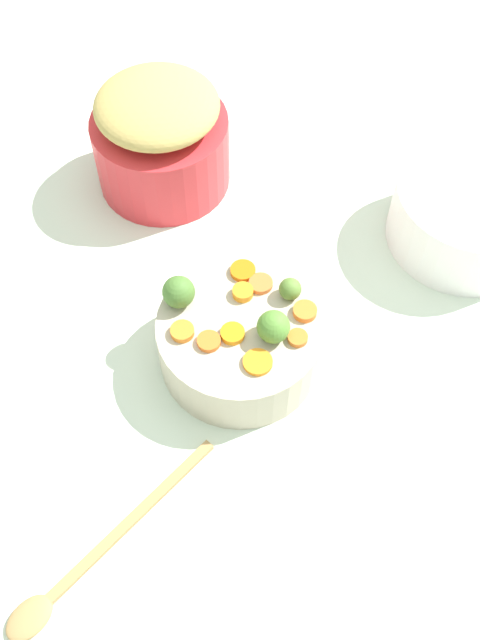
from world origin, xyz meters
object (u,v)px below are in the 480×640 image
at_px(metal_pot, 162,151).
at_px(wooden_spoon, 83,567).
at_px(casserole_dish, 470,214).
at_px(serving_bowl_carrots, 240,341).

xyz_separation_m(metal_pot, wooden_spoon, (0.40, -0.49, -0.06)).
distance_m(metal_pot, casserole_dish, 0.49).
height_order(serving_bowl_carrots, wooden_spoon, serving_bowl_carrots).
xyz_separation_m(serving_bowl_carrots, casserole_dish, (0.09, 0.40, 0.01)).
relative_size(wooden_spoon, casserole_dish, 1.37).
bearing_deg(casserole_dish, metal_pot, -149.63).
relative_size(metal_pot, casserole_dish, 0.90).
bearing_deg(serving_bowl_carrots, casserole_dish, 77.43).
distance_m(serving_bowl_carrots, casserole_dish, 0.41).
bearing_deg(metal_pot, wooden_spoon, -50.54).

